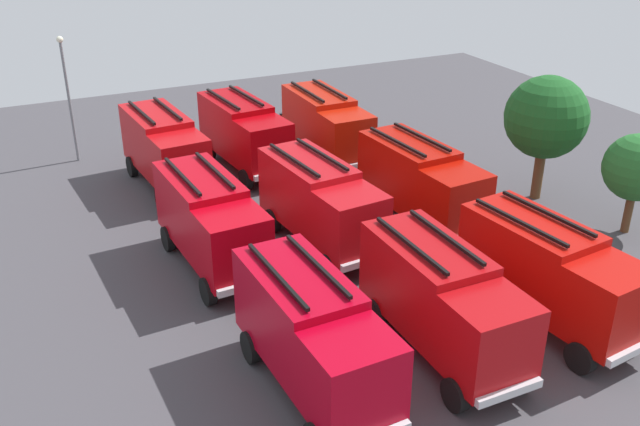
{
  "coord_description": "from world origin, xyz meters",
  "views": [
    {
      "loc": [
        25.39,
        -12.08,
        14.88
      ],
      "look_at": [
        0.0,
        0.0,
        1.4
      ],
      "focal_mm": 39.98,
      "sensor_mm": 36.0,
      "label": 1
    }
  ],
  "objects_px": {
    "fire_truck_5": "(442,298)",
    "tree_1": "(637,168)",
    "fire_truck_4": "(320,201)",
    "firefighter_0": "(229,207)",
    "fire_truck_0": "(164,147)",
    "fire_truck_1": "(210,220)",
    "firefighter_1": "(282,125)",
    "tree_0": "(546,118)",
    "fire_truck_3": "(244,132)",
    "fire_truck_6": "(326,124)",
    "traffic_cone_2": "(493,224)",
    "traffic_cone_1": "(383,237)",
    "fire_truck_7": "(421,180)",
    "fire_truck_2": "(313,332)",
    "fire_truck_8": "(550,271)",
    "lamppost": "(68,90)"
  },
  "relations": [
    {
      "from": "firefighter_1",
      "to": "fire_truck_8",
      "type": "bearing_deg",
      "value": 157.0
    },
    {
      "from": "fire_truck_4",
      "to": "firefighter_0",
      "type": "relative_size",
      "value": 4.63
    },
    {
      "from": "fire_truck_7",
      "to": "fire_truck_8",
      "type": "distance_m",
      "value": 8.92
    },
    {
      "from": "traffic_cone_1",
      "to": "fire_truck_3",
      "type": "bearing_deg",
      "value": -167.19
    },
    {
      "from": "firefighter_1",
      "to": "tree_1",
      "type": "bearing_deg",
      "value": -178.37
    },
    {
      "from": "fire_truck_3",
      "to": "fire_truck_4",
      "type": "xyz_separation_m",
      "value": [
        9.92,
        -0.13,
        0.0
      ]
    },
    {
      "from": "firefighter_1",
      "to": "tree_1",
      "type": "height_order",
      "value": "tree_1"
    },
    {
      "from": "fire_truck_5",
      "to": "fire_truck_8",
      "type": "xyz_separation_m",
      "value": [
        0.13,
        4.47,
        0.0
      ]
    },
    {
      "from": "fire_truck_7",
      "to": "tree_1",
      "type": "height_order",
      "value": "tree_1"
    },
    {
      "from": "fire_truck_3",
      "to": "fire_truck_4",
      "type": "distance_m",
      "value": 9.92
    },
    {
      "from": "fire_truck_4",
      "to": "firefighter_1",
      "type": "xyz_separation_m",
      "value": [
        -13.51,
        3.83,
        -1.23
      ]
    },
    {
      "from": "fire_truck_3",
      "to": "fire_truck_5",
      "type": "relative_size",
      "value": 1.03
    },
    {
      "from": "fire_truck_3",
      "to": "fire_truck_8",
      "type": "xyz_separation_m",
      "value": [
        18.79,
        4.66,
        0.0
      ]
    },
    {
      "from": "firefighter_1",
      "to": "traffic_cone_1",
      "type": "relative_size",
      "value": 2.97
    },
    {
      "from": "fire_truck_3",
      "to": "lamppost",
      "type": "distance_m",
      "value": 9.96
    },
    {
      "from": "fire_truck_1",
      "to": "fire_truck_4",
      "type": "bearing_deg",
      "value": 83.67
    },
    {
      "from": "fire_truck_2",
      "to": "fire_truck_6",
      "type": "relative_size",
      "value": 1.01
    },
    {
      "from": "fire_truck_2",
      "to": "tree_0",
      "type": "relative_size",
      "value": 1.16
    },
    {
      "from": "fire_truck_0",
      "to": "fire_truck_4",
      "type": "bearing_deg",
      "value": 20.46
    },
    {
      "from": "lamppost",
      "to": "fire_truck_0",
      "type": "bearing_deg",
      "value": 32.58
    },
    {
      "from": "fire_truck_6",
      "to": "fire_truck_2",
      "type": "bearing_deg",
      "value": -27.1
    },
    {
      "from": "fire_truck_3",
      "to": "tree_1",
      "type": "height_order",
      "value": "tree_1"
    },
    {
      "from": "tree_1",
      "to": "firefighter_0",
      "type": "bearing_deg",
      "value": -117.77
    },
    {
      "from": "fire_truck_7",
      "to": "firefighter_1",
      "type": "relative_size",
      "value": 4.43
    },
    {
      "from": "firefighter_1",
      "to": "tree_0",
      "type": "xyz_separation_m",
      "value": [
        13.55,
        8.23,
        3.28
      ]
    },
    {
      "from": "traffic_cone_2",
      "to": "lamppost",
      "type": "bearing_deg",
      "value": -137.62
    },
    {
      "from": "fire_truck_4",
      "to": "fire_truck_0",
      "type": "bearing_deg",
      "value": -160.12
    },
    {
      "from": "fire_truck_5",
      "to": "tree_1",
      "type": "height_order",
      "value": "tree_1"
    },
    {
      "from": "fire_truck_3",
      "to": "fire_truck_8",
      "type": "relative_size",
      "value": 0.99
    },
    {
      "from": "fire_truck_1",
      "to": "traffic_cone_1",
      "type": "bearing_deg",
      "value": 77.25
    },
    {
      "from": "fire_truck_8",
      "to": "firefighter_0",
      "type": "height_order",
      "value": "fire_truck_8"
    },
    {
      "from": "fire_truck_4",
      "to": "traffic_cone_2",
      "type": "distance_m",
      "value": 8.24
    },
    {
      "from": "traffic_cone_1",
      "to": "traffic_cone_2",
      "type": "distance_m",
      "value": 5.27
    },
    {
      "from": "tree_1",
      "to": "traffic_cone_2",
      "type": "height_order",
      "value": "tree_1"
    },
    {
      "from": "fire_truck_3",
      "to": "fire_truck_1",
      "type": "bearing_deg",
      "value": -32.16
    },
    {
      "from": "fire_truck_5",
      "to": "lamppost",
      "type": "distance_m",
      "value": 25.46
    },
    {
      "from": "tree_0",
      "to": "fire_truck_6",
      "type": "bearing_deg",
      "value": -141.72
    },
    {
      "from": "fire_truck_5",
      "to": "lamppost",
      "type": "height_order",
      "value": "lamppost"
    },
    {
      "from": "traffic_cone_1",
      "to": "fire_truck_6",
      "type": "bearing_deg",
      "value": 168.11
    },
    {
      "from": "fire_truck_2",
      "to": "lamppost",
      "type": "height_order",
      "value": "lamppost"
    },
    {
      "from": "fire_truck_0",
      "to": "fire_truck_1",
      "type": "relative_size",
      "value": 1.01
    },
    {
      "from": "fire_truck_1",
      "to": "fire_truck_4",
      "type": "distance_m",
      "value": 4.83
    },
    {
      "from": "tree_0",
      "to": "lamppost",
      "type": "bearing_deg",
      "value": -127.15
    },
    {
      "from": "fire_truck_1",
      "to": "fire_truck_3",
      "type": "xyz_separation_m",
      "value": [
        -9.65,
        4.95,
        0.0
      ]
    },
    {
      "from": "fire_truck_1",
      "to": "fire_truck_5",
      "type": "height_order",
      "value": "same"
    },
    {
      "from": "fire_truck_5",
      "to": "tree_1",
      "type": "distance_m",
      "value": 13.5
    },
    {
      "from": "fire_truck_6",
      "to": "lamppost",
      "type": "xyz_separation_m",
      "value": [
        -6.01,
        -12.84,
        1.95
      ]
    },
    {
      "from": "fire_truck_2",
      "to": "fire_truck_3",
      "type": "distance_m",
      "value": 19.11
    },
    {
      "from": "fire_truck_2",
      "to": "fire_truck_6",
      "type": "xyz_separation_m",
      "value": [
        -17.85,
        9.14,
        0.0
      ]
    },
    {
      "from": "fire_truck_3",
      "to": "fire_truck_7",
      "type": "bearing_deg",
      "value": 21.85
    }
  ]
}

